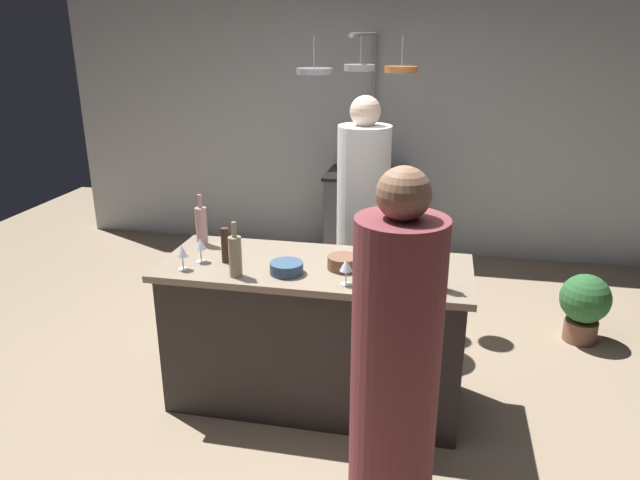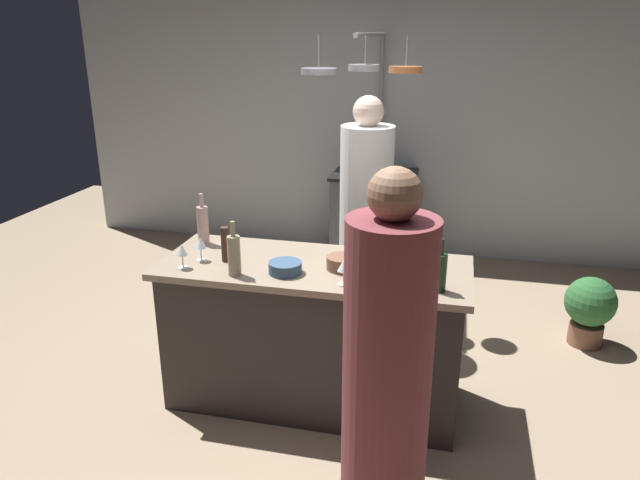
% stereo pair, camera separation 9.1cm
% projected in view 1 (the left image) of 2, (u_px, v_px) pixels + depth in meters
% --- Properties ---
extents(ground_plane, '(9.00, 9.00, 0.00)m').
position_uv_depth(ground_plane, '(315.00, 397.00, 3.72)').
color(ground_plane, gray).
extents(back_wall, '(6.40, 0.16, 2.60)m').
position_uv_depth(back_wall, '(374.00, 124.00, 5.92)').
color(back_wall, '#B2B7BC').
rests_on(back_wall, ground_plane).
extents(kitchen_island, '(1.80, 0.72, 0.90)m').
position_uv_depth(kitchen_island, '(315.00, 333.00, 3.57)').
color(kitchen_island, '#332D2B').
rests_on(kitchen_island, ground_plane).
extents(stove_range, '(0.80, 0.64, 0.89)m').
position_uv_depth(stove_range, '(367.00, 217.00, 5.83)').
color(stove_range, '#47474C').
rests_on(stove_range, ground_plane).
extents(chef, '(0.37, 0.37, 1.77)m').
position_uv_depth(chef, '(362.00, 229.00, 4.28)').
color(chef, white).
rests_on(chef, ground_plane).
extents(bar_stool_right, '(0.28, 0.28, 0.68)m').
position_uv_depth(bar_stool_right, '(394.00, 417.00, 2.92)').
color(bar_stool_right, '#4C4C51').
rests_on(bar_stool_right, ground_plane).
extents(guest_right, '(0.36, 0.36, 1.72)m').
position_uv_depth(guest_right, '(394.00, 386.00, 2.43)').
color(guest_right, brown).
rests_on(guest_right, ground_plane).
extents(overhead_pot_rack, '(0.91, 1.51, 2.17)m').
position_uv_depth(overhead_pot_rack, '(362.00, 93.00, 4.84)').
color(overhead_pot_rack, gray).
rests_on(overhead_pot_rack, ground_plane).
extents(potted_plant, '(0.36, 0.36, 0.52)m').
position_uv_depth(potted_plant, '(584.00, 304.00, 4.31)').
color(potted_plant, brown).
rests_on(potted_plant, ground_plane).
extents(pepper_mill, '(0.05, 0.05, 0.21)m').
position_uv_depth(pepper_mill, '(225.00, 245.00, 3.42)').
color(pepper_mill, '#382319').
rests_on(pepper_mill, kitchen_island).
extents(wine_bottle_red, '(0.07, 0.07, 0.29)m').
position_uv_depth(wine_bottle_red, '(442.00, 270.00, 3.06)').
color(wine_bottle_red, '#143319').
rests_on(wine_bottle_red, kitchen_island).
extents(wine_bottle_rose, '(0.07, 0.07, 0.33)m').
position_uv_depth(wine_bottle_rose, '(201.00, 225.00, 3.70)').
color(wine_bottle_rose, '#B78C8E').
rests_on(wine_bottle_rose, kitchen_island).
extents(wine_bottle_green, '(0.07, 0.07, 0.30)m').
position_uv_depth(wine_bottle_green, '(378.00, 268.00, 3.07)').
color(wine_bottle_green, '#193D23').
rests_on(wine_bottle_green, kitchen_island).
extents(wine_bottle_dark, '(0.07, 0.07, 0.31)m').
position_uv_depth(wine_bottle_dark, '(407.00, 263.00, 3.11)').
color(wine_bottle_dark, black).
rests_on(wine_bottle_dark, kitchen_island).
extents(wine_bottle_white, '(0.07, 0.07, 0.31)m').
position_uv_depth(wine_bottle_white, '(235.00, 255.00, 3.22)').
color(wine_bottle_white, gray).
rests_on(wine_bottle_white, kitchen_island).
extents(wine_glass_by_chef, '(0.07, 0.07, 0.15)m').
position_uv_depth(wine_glass_by_chef, '(346.00, 266.00, 3.12)').
color(wine_glass_by_chef, silver).
rests_on(wine_glass_by_chef, kitchen_island).
extents(wine_glass_near_left_guest, '(0.07, 0.07, 0.15)m').
position_uv_depth(wine_glass_near_left_guest, '(200.00, 245.00, 3.43)').
color(wine_glass_near_left_guest, silver).
rests_on(wine_glass_near_left_guest, kitchen_island).
extents(wine_glass_near_right_guest, '(0.07, 0.07, 0.15)m').
position_uv_depth(wine_glass_near_right_guest, '(182.00, 252.00, 3.32)').
color(wine_glass_near_right_guest, silver).
rests_on(wine_glass_near_right_guest, kitchen_island).
extents(mixing_bowl_steel, '(0.19, 0.19, 0.07)m').
position_uv_depth(mixing_bowl_steel, '(404.00, 264.00, 3.33)').
color(mixing_bowl_steel, '#B7B7BC').
rests_on(mixing_bowl_steel, kitchen_island).
extents(mixing_bowl_blue, '(0.19, 0.19, 0.07)m').
position_uv_depth(mixing_bowl_blue, '(286.00, 268.00, 3.29)').
color(mixing_bowl_blue, '#334C6B').
rests_on(mixing_bowl_blue, kitchen_island).
extents(mixing_bowl_wooden, '(0.18, 0.18, 0.08)m').
position_uv_depth(mixing_bowl_wooden, '(343.00, 263.00, 3.35)').
color(mixing_bowl_wooden, brown).
rests_on(mixing_bowl_wooden, kitchen_island).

